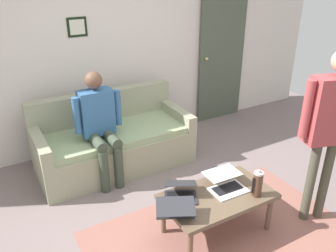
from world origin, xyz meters
name	(u,v)px	position (x,y,z in m)	size (l,w,h in m)	color
ground_plane	(199,228)	(0.00, 0.00, 0.00)	(7.68, 7.68, 0.00)	slate
area_rug	(222,236)	(-0.12, 0.20, 0.00)	(2.40, 1.47, 0.01)	#8F5A50
back_wall	(108,46)	(0.00, -2.20, 1.35)	(7.04, 0.11, 2.70)	silver
interior_door	(222,56)	(-1.81, -2.11, 1.02)	(0.82, 0.09, 2.05)	#475040
couch	(113,142)	(0.26, -1.54, 0.31)	(1.86, 0.85, 0.88)	gray
coffee_table	(218,199)	(-0.12, 0.10, 0.37)	(1.01, 0.58, 0.42)	brown
laptop_left	(226,184)	(-0.24, 0.05, 0.46)	(0.34, 0.35, 0.13)	silver
laptop_center	(181,193)	(0.19, -0.05, 0.46)	(0.38, 0.38, 0.14)	#28282D
laptop_right	(175,209)	(0.35, 0.13, 0.46)	(0.42, 0.41, 0.14)	#28282D
french_press	(258,184)	(-0.41, 0.28, 0.54)	(0.11, 0.09, 0.27)	#4C3323
person_standing	(331,118)	(-1.07, 0.41, 1.09)	(0.59, 0.31, 1.70)	#474535
person_seated	(100,122)	(0.48, -1.31, 0.73)	(0.55, 0.51, 1.28)	#394434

